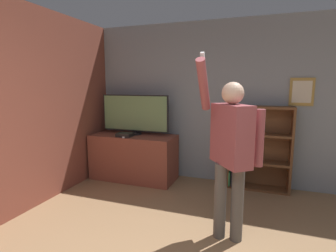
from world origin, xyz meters
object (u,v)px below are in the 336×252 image
(game_console, at_px, (125,135))
(person, at_px, (231,146))
(bookshelf, at_px, (253,147))
(television, at_px, (135,114))

(game_console, bearing_deg, person, -31.73)
(person, bearing_deg, bookshelf, 135.18)
(game_console, bearing_deg, bookshelf, 11.22)
(television, height_order, game_console, television)
(bookshelf, bearing_deg, television, -174.99)
(game_console, relative_size, person, 0.13)
(television, xyz_separation_m, bookshelf, (1.99, 0.17, -0.48))
(television, distance_m, person, 2.28)
(television, distance_m, bookshelf, 2.05)
(television, height_order, person, person)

